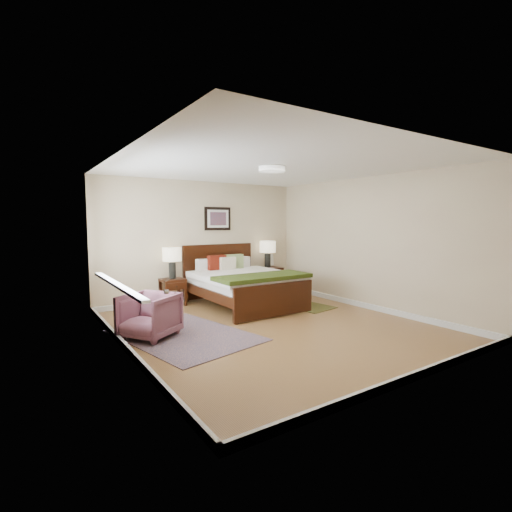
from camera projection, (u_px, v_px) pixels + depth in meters
name	position (u px, v px, depth m)	size (l,w,h in m)	color
floor	(271.00, 326.00, 5.90)	(5.00, 5.00, 0.00)	#8F5F37
back_wall	(203.00, 241.00, 7.86)	(4.50, 0.04, 2.50)	beige
front_wall	(418.00, 262.00, 3.71)	(4.50, 0.04, 2.50)	beige
left_wall	(123.00, 255.00, 4.55)	(0.04, 5.00, 2.50)	beige
right_wall	(368.00, 243.00, 7.02)	(0.04, 5.00, 2.50)	beige
ceiling	(272.00, 166.00, 5.67)	(4.50, 5.00, 0.02)	white
window	(114.00, 242.00, 5.15)	(0.11, 2.72, 1.32)	silver
door	(178.00, 291.00, 3.12)	(0.06, 1.00, 2.18)	silver
ceil_fixture	(272.00, 169.00, 5.67)	(0.44, 0.44, 0.08)	white
bed	(243.00, 279.00, 7.24)	(1.76, 2.13, 1.15)	#331507
wall_art	(218.00, 219.00, 7.98)	(0.62, 0.05, 0.50)	black
nightstand_left	(173.00, 285.00, 7.31)	(0.45, 0.40, 0.53)	#331507
nightstand_right	(268.00, 277.00, 8.58)	(0.60, 0.45, 0.60)	#331507
lamp_left	(172.00, 257.00, 7.27)	(0.37, 0.37, 0.61)	black
lamp_right	(268.00, 249.00, 8.53)	(0.37, 0.37, 0.61)	black
armchair	(149.00, 316.00, 5.27)	(0.68, 0.70, 0.64)	brown
rug_persian	(185.00, 335.00, 5.40)	(1.50, 2.12, 0.01)	#0C193C
rug_navy	(304.00, 306.00, 7.29)	(0.72, 1.08, 0.01)	black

